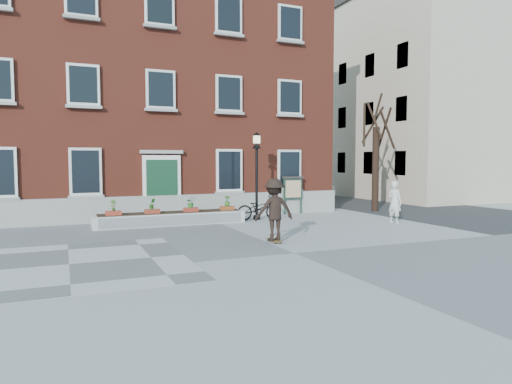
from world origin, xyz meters
name	(u,v)px	position (x,y,z in m)	size (l,w,h in m)	color
ground	(294,253)	(0.00, 0.00, 0.00)	(100.00, 100.00, 0.00)	#959598
checker_patch	(69,264)	(-6.00, 1.00, 0.01)	(6.00, 6.00, 0.01)	#5E5E61
bicycle	(259,208)	(1.98, 7.15, 0.53)	(0.71, 2.03, 1.07)	black
parked_car	(308,187)	(10.30, 17.36, 0.76)	(1.60, 4.60, 1.52)	silver
bystander	(395,202)	(6.85, 3.90, 0.91)	(0.66, 0.43, 1.81)	silver
brick_building	(142,93)	(-2.00, 13.98, 6.30)	(18.40, 10.85, 12.60)	maroon
planter_assembly	(171,217)	(-1.99, 7.18, 0.31)	(6.20, 1.12, 1.15)	silver
bare_tree	(376,158)	(9.01, 8.01, 2.79)	(1.83, 1.83, 6.16)	black
side_street	(375,108)	(17.99, 19.78, 7.02)	(15.20, 36.00, 14.50)	#37373A
lamp_post	(257,163)	(1.93, 7.29, 2.54)	(0.40, 0.40, 3.93)	black
notice_board	(293,189)	(4.46, 8.63, 1.26)	(1.10, 0.16, 1.87)	#1A3426
skateboarder	(274,209)	(0.23, 1.83, 1.08)	(1.34, 0.82, 2.09)	brown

